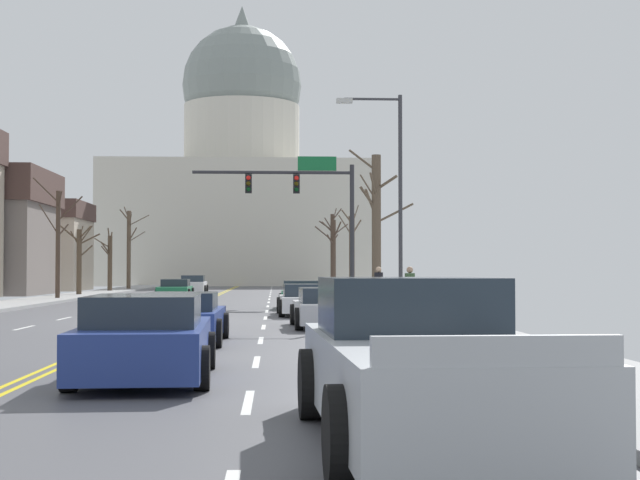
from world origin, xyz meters
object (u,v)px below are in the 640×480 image
Objects in this scene: street_lamp_right at (392,184)px; bicycle_parked at (407,303)px; sedan_near_01 at (306,301)px; pedestrian_00 at (379,286)px; sedan_near_02 at (327,309)px; signal_gantry at (308,198)px; pedestrian_01 at (410,289)px; sedan_oncoming_01 at (193,285)px; sedan_near_04 at (146,340)px; pickup_truck_near_05 at (420,368)px; sedan_near_00 at (301,296)px; sedan_oncoming_00 at (175,290)px; sedan_near_03 at (183,319)px.

bicycle_parked is at bearing 67.49° from street_lamp_right.
bicycle_parked is at bearing -10.02° from sedan_near_01.
pedestrian_00 is at bearing 20.29° from sedan_near_01.
sedan_near_02 is (0.40, -7.32, 0.01)m from sedan_near_01.
pedestrian_01 is (2.90, -14.55, -4.13)m from signal_gantry.
sedan_oncoming_01 is 2.80× the size of pedestrian_01.
signal_gantry reaches higher than sedan_near_04.
pedestrian_01 is (6.49, 16.34, 0.44)m from sedan_near_04.
bicycle_parked is (3.40, 24.93, -0.25)m from pickup_truck_near_05.
pickup_truck_near_05 is 26.76m from pedestrian_00.
pedestrian_01 is at bearing -96.21° from bicycle_parked.
sedan_near_04 is 50.68m from sedan_oncoming_01.
pedestrian_00 is at bearing 74.27° from sedan_near_04.
sedan_oncoming_01 is at bearing 105.63° from sedan_near_00.
signal_gantry is 31.43m from sedan_near_04.
pickup_truck_near_05 is at bearing -57.41° from sedan_near_04.
sedan_near_02 is 0.93× the size of sedan_oncoming_00.
sedan_near_00 is at bearing 83.18° from sedan_near_04.
bicycle_parked is at bearing 82.23° from pickup_truck_near_05.
sedan_near_00 is 0.92× the size of sedan_oncoming_01.
sedan_near_03 is 2.56× the size of bicycle_parked.
sedan_near_01 is at bearing -70.16° from sedan_oncoming_00.
street_lamp_right is at bearing 59.44° from sedan_near_03.
signal_gantry is 21.45m from sedan_oncoming_01.
sedan_near_03 is 32.29m from sedan_oncoming_00.
pedestrian_00 is at bearing 84.53° from pickup_truck_near_05.
sedan_oncoming_01 is at bearing 94.20° from sedan_near_04.
sedan_near_01 is 7.33m from sedan_near_02.
sedan_oncoming_00 reaches higher than bicycle_parked.
street_lamp_right reaches higher than sedan_near_03.
pedestrian_00 is (5.99, 21.26, 0.45)m from sedan_near_04.
sedan_near_02 is at bearing -117.86° from street_lamp_right.
pickup_truck_near_05 is at bearing -80.86° from sedan_oncoming_00.
pedestrian_01 reaches higher than sedan_oncoming_00.
sedan_near_02 is 38.34m from sedan_oncoming_01.
pickup_truck_near_05 reaches higher than sedan_near_00.
sedan_oncoming_01 is 32.73m from bicycle_parked.
sedan_near_04 is (-3.12, -26.10, 0.06)m from sedan_near_00.
signal_gantry reaches higher than sedan_near_02.
pedestrian_00 is (2.86, -4.84, 0.51)m from sedan_near_00.
sedan_near_03 is 2.71× the size of pedestrian_00.
pedestrian_00 is (6.11, 14.07, 0.52)m from sedan_near_03.
signal_gantry is 1.84× the size of sedan_near_00.
bicycle_parked is (0.35, 3.21, -0.57)m from pedestrian_01.
sedan_near_01 is 13.42m from sedan_near_03.
bicycle_parked is at bearing -71.20° from sedan_oncoming_01.
sedan_oncoming_01 is at bearing 89.83° from sedan_oncoming_00.
sedan_near_00 reaches higher than sedan_near_03.
pickup_truck_near_05 reaches higher than sedan_near_04.
street_lamp_right is at bearing 83.53° from pickup_truck_near_05.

